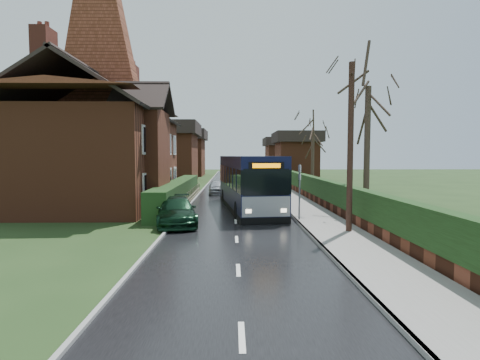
{
  "coord_description": "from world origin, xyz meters",
  "views": [
    {
      "loc": [
        -0.17,
        -20.66,
        3.34
      ],
      "look_at": [
        0.32,
        2.96,
        1.8
      ],
      "focal_mm": 28.0,
      "sensor_mm": 36.0,
      "label": 1
    }
  ],
  "objects_px": {
    "brick_house": "(105,140)",
    "car_green": "(176,211)",
    "bus_stop_sign": "(300,184)",
    "telegraph_pole": "(350,148)",
    "car_silver": "(217,187)",
    "bus": "(248,183)"
  },
  "relations": [
    {
      "from": "brick_house",
      "to": "bus",
      "type": "height_order",
      "value": "brick_house"
    },
    {
      "from": "bus",
      "to": "car_silver",
      "type": "bearing_deg",
      "value": 97.16
    },
    {
      "from": "brick_house",
      "to": "car_silver",
      "type": "xyz_separation_m",
      "value": [
        7.23,
        6.88,
        -3.77
      ]
    },
    {
      "from": "brick_house",
      "to": "bus_stop_sign",
      "type": "distance_m",
      "value": 13.98
    },
    {
      "from": "brick_house",
      "to": "telegraph_pole",
      "type": "distance_m",
      "value": 16.71
    },
    {
      "from": "telegraph_pole",
      "to": "car_green",
      "type": "bearing_deg",
      "value": -177.46
    },
    {
      "from": "car_green",
      "to": "bus_stop_sign",
      "type": "relative_size",
      "value": 1.57
    },
    {
      "from": "car_green",
      "to": "telegraph_pole",
      "type": "bearing_deg",
      "value": -27.66
    },
    {
      "from": "brick_house",
      "to": "car_green",
      "type": "xyz_separation_m",
      "value": [
        5.83,
        -7.4,
        -3.71
      ]
    },
    {
      "from": "car_silver",
      "to": "telegraph_pole",
      "type": "relative_size",
      "value": 0.49
    },
    {
      "from": "bus",
      "to": "car_silver",
      "type": "xyz_separation_m",
      "value": [
        -2.3,
        9.15,
        -1.03
      ]
    },
    {
      "from": "brick_house",
      "to": "car_green",
      "type": "bearing_deg",
      "value": -51.76
    },
    {
      "from": "car_silver",
      "to": "car_green",
      "type": "relative_size",
      "value": 0.78
    },
    {
      "from": "bus_stop_sign",
      "to": "telegraph_pole",
      "type": "height_order",
      "value": "telegraph_pole"
    },
    {
      "from": "bus",
      "to": "telegraph_pole",
      "type": "height_order",
      "value": "telegraph_pole"
    },
    {
      "from": "bus",
      "to": "bus_stop_sign",
      "type": "relative_size",
      "value": 3.82
    },
    {
      "from": "car_green",
      "to": "bus_stop_sign",
      "type": "height_order",
      "value": "bus_stop_sign"
    },
    {
      "from": "bus_stop_sign",
      "to": "car_green",
      "type": "bearing_deg",
      "value": -176.37
    },
    {
      "from": "bus",
      "to": "bus_stop_sign",
      "type": "bearing_deg",
      "value": -69.33
    },
    {
      "from": "bus",
      "to": "bus_stop_sign",
      "type": "xyz_separation_m",
      "value": [
        2.4,
        -4.57,
        0.28
      ]
    },
    {
      "from": "car_silver",
      "to": "telegraph_pole",
      "type": "xyz_separation_m",
      "value": [
        6.3,
        -16.64,
        3.05
      ]
    },
    {
      "from": "car_silver",
      "to": "bus_stop_sign",
      "type": "distance_m",
      "value": 14.56
    }
  ]
}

